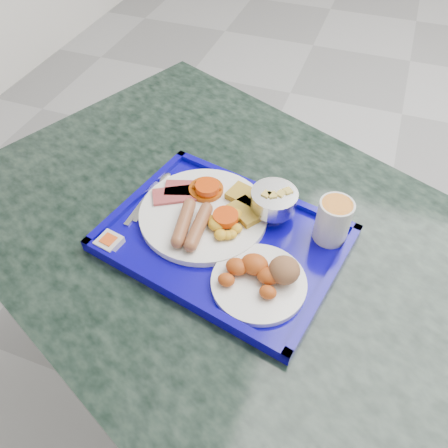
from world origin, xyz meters
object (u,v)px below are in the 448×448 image
Objects in this scene: bread_plate at (262,277)px; main_plate at (207,212)px; fruit_bowl at (274,200)px; juice_cup at (333,220)px; table at (236,290)px; tray at (224,239)px.

main_plate is at bearing 142.00° from bread_plate.
juice_cup is at bearing -8.81° from fruit_bowl.
table is 2.87× the size of tray.
tray is 5.53× the size of juice_cup.
fruit_bowl reaches higher than tray.
juice_cup is at bearing 15.48° from table.
juice_cup is at bearing 20.57° from tray.
bread_plate is (0.10, -0.08, 0.02)m from tray.
bread_plate is 0.18m from fruit_bowl.
tray is 0.22m from juice_cup.
fruit_bowl is 1.02× the size of juice_cup.
fruit_bowl is (0.05, 0.07, 0.26)m from table.
main_plate is 2.87× the size of juice_cup.
fruit_bowl is at bearing 99.21° from bread_plate.
tray is at bearing -38.45° from main_plate.
juice_cup is (0.20, 0.07, 0.06)m from tray.
bread_plate is at bearing -121.87° from juice_cup.
bread_plate reaches higher than tray.
tray is 2.95× the size of bread_plate.
fruit_bowl reaches higher than bread_plate.
bread_plate is (0.08, -0.10, 0.23)m from table.
juice_cup is (0.17, 0.05, 0.26)m from table.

